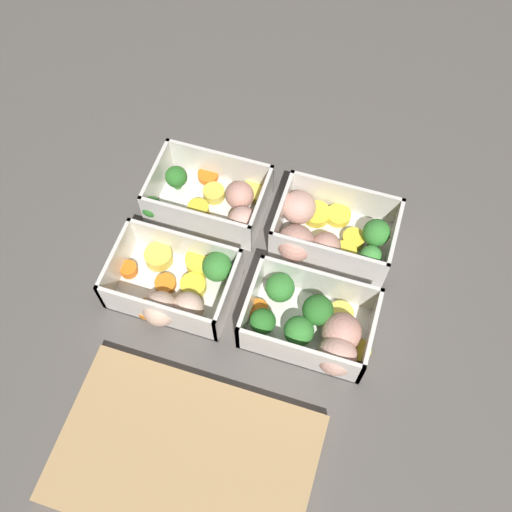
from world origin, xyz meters
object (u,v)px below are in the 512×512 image
Objects in this scene: container_far_left at (315,326)px; container_far_right at (178,286)px; container_near_left at (326,232)px; container_near_right at (213,199)px.

container_far_left and container_far_right have the same top height.
container_near_right is (0.16, -0.01, -0.00)m from container_near_left.
container_near_right is at bearing -37.84° from container_far_left.
container_far_left is at bearing 98.61° from container_near_left.
container_far_right is at bearing -0.74° from container_far_left.
container_near_left is 0.16m from container_near_right.
container_near_right is at bearing -2.42° from container_near_left.
container_far_right is (-0.00, 0.14, 0.00)m from container_near_right.
container_near_left is 0.13m from container_far_left.
container_far_right is at bearing 90.61° from container_near_right.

